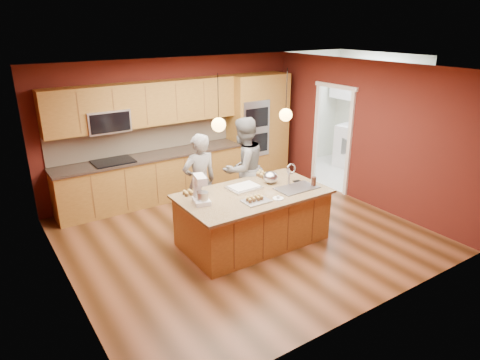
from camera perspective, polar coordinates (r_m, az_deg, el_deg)
floor at (r=7.19m, az=0.49°, el=-7.31°), size 5.50×5.50×0.00m
ceiling at (r=6.39m, az=0.57°, el=14.62°), size 5.50×5.50×0.00m
wall_back at (r=8.78m, az=-8.71°, el=7.06°), size 5.50×0.00×5.50m
wall_front at (r=4.94m, az=17.04°, el=-4.41°), size 5.50×0.00×5.50m
wall_left at (r=5.69m, az=-23.08°, el=-1.83°), size 0.00×5.00×5.00m
wall_right at (r=8.46m, az=16.24°, el=5.97°), size 0.00×5.00×5.00m
cabinet_run at (r=8.39m, az=-12.04°, el=3.63°), size 3.74×0.64×2.30m
oven_column at (r=9.48m, az=2.36°, el=7.03°), size 1.30×0.62×2.30m
doorway_trim at (r=9.04m, az=12.15°, el=5.26°), size 0.08×1.11×2.20m
laundry_room at (r=10.32m, az=17.42°, el=11.75°), size 2.60×2.70×2.70m
pendant_left at (r=5.97m, az=-2.87°, el=7.41°), size 0.20×0.20×0.80m
pendant_right at (r=6.65m, az=6.12°, el=8.66°), size 0.20×0.20×0.80m
island at (r=6.80m, az=1.84°, el=-4.91°), size 2.31×1.30×1.23m
person_left at (r=7.13m, az=-5.40°, el=-0.30°), size 0.61×0.41×1.67m
person_right at (r=7.53m, az=0.42°, el=1.55°), size 1.00×0.85×1.82m
stand_mixer at (r=6.22m, az=-5.28°, el=-1.52°), size 0.29×0.35×0.42m
sheet_cake at (r=6.78m, az=0.53°, el=-0.97°), size 0.52×0.39×0.05m
cooling_rack at (r=6.31m, az=2.19°, el=-2.81°), size 0.40×0.29×0.02m
mixing_bowl at (r=7.01m, az=4.07°, el=0.35°), size 0.24×0.24×0.21m
plate at (r=6.42m, az=5.10°, el=-2.47°), size 0.17×0.17×0.01m
tumbler at (r=6.98m, az=9.80°, el=-0.18°), size 0.08×0.08×0.15m
phone at (r=7.16m, az=7.57°, el=-0.13°), size 0.13×0.08×0.01m
cupcakes_left at (r=6.62m, az=-6.33°, el=-1.53°), size 0.32×0.16×0.07m
cupcakes_rack at (r=6.31m, az=1.98°, el=-2.42°), size 0.28×0.14×0.06m
cupcakes_right at (r=7.32m, az=2.94°, el=0.79°), size 0.17×0.35×0.08m
washer at (r=10.34m, az=17.28°, el=3.63°), size 0.83×0.84×1.04m
dryer at (r=10.72m, az=14.67°, el=4.40°), size 0.76×0.77×1.01m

